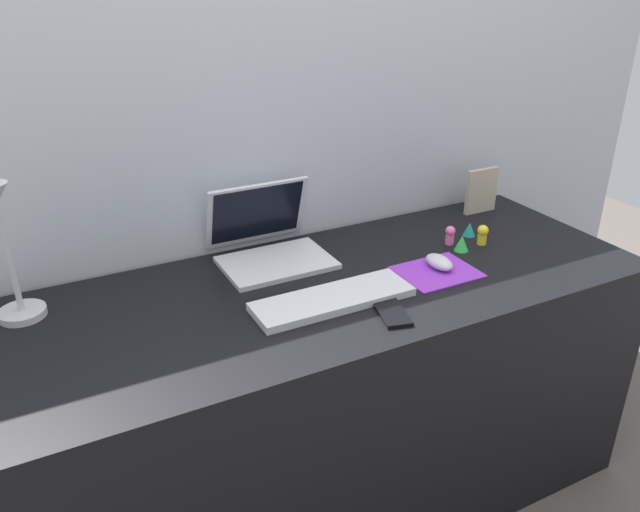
{
  "coord_description": "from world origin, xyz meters",
  "views": [
    {
      "loc": [
        -0.69,
        -1.28,
        1.52
      ],
      "look_at": [
        -0.03,
        0.0,
        0.83
      ],
      "focal_mm": 35.22,
      "sensor_mm": 36.0,
      "label": 1
    }
  ],
  "objects_px": {
    "toy_figurine_teal": "(469,229)",
    "desk_lamp": "(9,257)",
    "toy_figurine_pink": "(450,235)",
    "laptop": "(268,240)",
    "keyboard": "(333,299)",
    "toy_figurine_green": "(462,243)",
    "mouse": "(439,262)",
    "picture_frame": "(481,191)",
    "cell_phone": "(392,313)",
    "toy_figurine_yellow": "(483,234)"
  },
  "relations": [
    {
      "from": "desk_lamp",
      "to": "toy_figurine_teal",
      "type": "xyz_separation_m",
      "value": [
        1.26,
        -0.08,
        -0.15
      ]
    },
    {
      "from": "cell_phone",
      "to": "picture_frame",
      "type": "relative_size",
      "value": 0.85
    },
    {
      "from": "toy_figurine_pink",
      "to": "toy_figurine_teal",
      "type": "xyz_separation_m",
      "value": [
        0.09,
        0.02,
        -0.01
      ]
    },
    {
      "from": "laptop",
      "to": "toy_figurine_green",
      "type": "relative_size",
      "value": 6.43
    },
    {
      "from": "laptop",
      "to": "picture_frame",
      "type": "height_order",
      "value": "laptop"
    },
    {
      "from": "toy_figurine_teal",
      "to": "toy_figurine_yellow",
      "type": "xyz_separation_m",
      "value": [
        -0.01,
        -0.07,
        0.01
      ]
    },
    {
      "from": "desk_lamp",
      "to": "toy_figurine_green",
      "type": "distance_m",
      "value": 1.19
    },
    {
      "from": "mouse",
      "to": "toy_figurine_pink",
      "type": "xyz_separation_m",
      "value": [
        0.13,
        0.12,
        0.01
      ]
    },
    {
      "from": "cell_phone",
      "to": "toy_figurine_yellow",
      "type": "bearing_deg",
      "value": 39.4
    },
    {
      "from": "laptop",
      "to": "keyboard",
      "type": "bearing_deg",
      "value": -83.15
    },
    {
      "from": "cell_phone",
      "to": "toy_figurine_green",
      "type": "xyz_separation_m",
      "value": [
        0.38,
        0.21,
        0.02
      ]
    },
    {
      "from": "mouse",
      "to": "toy_figurine_pink",
      "type": "distance_m",
      "value": 0.18
    },
    {
      "from": "laptop",
      "to": "toy_figurine_pink",
      "type": "bearing_deg",
      "value": -18.04
    },
    {
      "from": "laptop",
      "to": "desk_lamp",
      "type": "distance_m",
      "value": 0.67
    },
    {
      "from": "cell_phone",
      "to": "toy_figurine_pink",
      "type": "relative_size",
      "value": 2.23
    },
    {
      "from": "laptop",
      "to": "picture_frame",
      "type": "bearing_deg",
      "value": -0.21
    },
    {
      "from": "mouse",
      "to": "toy_figurine_green",
      "type": "bearing_deg",
      "value": 27.09
    },
    {
      "from": "keyboard",
      "to": "toy_figurine_green",
      "type": "xyz_separation_m",
      "value": [
        0.48,
        0.1,
        0.01
      ]
    },
    {
      "from": "mouse",
      "to": "picture_frame",
      "type": "relative_size",
      "value": 0.64
    },
    {
      "from": "keyboard",
      "to": "toy_figurine_pink",
      "type": "xyz_separation_m",
      "value": [
        0.48,
        0.15,
        0.02
      ]
    },
    {
      "from": "mouse",
      "to": "toy_figurine_yellow",
      "type": "bearing_deg",
      "value": 19.37
    },
    {
      "from": "mouse",
      "to": "toy_figurine_green",
      "type": "height_order",
      "value": "toy_figurine_green"
    },
    {
      "from": "toy_figurine_yellow",
      "to": "desk_lamp",
      "type": "bearing_deg",
      "value": 173.36
    },
    {
      "from": "desk_lamp",
      "to": "toy_figurine_green",
      "type": "relative_size",
      "value": 7.88
    },
    {
      "from": "mouse",
      "to": "keyboard",
      "type": "bearing_deg",
      "value": -175.09
    },
    {
      "from": "mouse",
      "to": "picture_frame",
      "type": "bearing_deg",
      "value": 36.63
    },
    {
      "from": "laptop",
      "to": "mouse",
      "type": "relative_size",
      "value": 3.12
    },
    {
      "from": "keyboard",
      "to": "mouse",
      "type": "distance_m",
      "value": 0.35
    },
    {
      "from": "laptop",
      "to": "keyboard",
      "type": "distance_m",
      "value": 0.32
    },
    {
      "from": "desk_lamp",
      "to": "toy_figurine_teal",
      "type": "distance_m",
      "value": 1.27
    },
    {
      "from": "cell_phone",
      "to": "picture_frame",
      "type": "bearing_deg",
      "value": 48.19
    },
    {
      "from": "mouse",
      "to": "toy_figurine_yellow",
      "type": "height_order",
      "value": "toy_figurine_yellow"
    },
    {
      "from": "toy_figurine_teal",
      "to": "toy_figurine_green",
      "type": "xyz_separation_m",
      "value": [
        -0.09,
        -0.08,
        0.0
      ]
    },
    {
      "from": "mouse",
      "to": "cell_phone",
      "type": "relative_size",
      "value": 0.75
    },
    {
      "from": "toy_figurine_green",
      "to": "keyboard",
      "type": "bearing_deg",
      "value": -168.53
    },
    {
      "from": "toy_figurine_teal",
      "to": "cell_phone",
      "type": "bearing_deg",
      "value": -148.59
    },
    {
      "from": "toy_figurine_teal",
      "to": "desk_lamp",
      "type": "bearing_deg",
      "value": 176.46
    },
    {
      "from": "picture_frame",
      "to": "toy_figurine_yellow",
      "type": "bearing_deg",
      "value": -128.8
    },
    {
      "from": "laptop",
      "to": "toy_figurine_pink",
      "type": "xyz_separation_m",
      "value": [
        0.52,
        -0.17,
        -0.02
      ]
    },
    {
      "from": "keyboard",
      "to": "toy_figurine_teal",
      "type": "xyz_separation_m",
      "value": [
        0.57,
        0.17,
        0.01
      ]
    },
    {
      "from": "laptop",
      "to": "desk_lamp",
      "type": "height_order",
      "value": "desk_lamp"
    },
    {
      "from": "mouse",
      "to": "toy_figurine_green",
      "type": "distance_m",
      "value": 0.15
    },
    {
      "from": "toy_figurine_pink",
      "to": "toy_figurine_green",
      "type": "distance_m",
      "value": 0.05
    },
    {
      "from": "laptop",
      "to": "toy_figurine_yellow",
      "type": "distance_m",
      "value": 0.64
    },
    {
      "from": "cell_phone",
      "to": "keyboard",
      "type": "bearing_deg",
      "value": 144.24
    },
    {
      "from": "toy_figurine_pink",
      "to": "toy_figurine_green",
      "type": "relative_size",
      "value": 1.23
    },
    {
      "from": "mouse",
      "to": "toy_figurine_teal",
      "type": "bearing_deg",
      "value": 32.74
    },
    {
      "from": "desk_lamp",
      "to": "toy_figurine_yellow",
      "type": "xyz_separation_m",
      "value": [
        1.25,
        -0.15,
        -0.14
      ]
    },
    {
      "from": "toy_figurine_teal",
      "to": "toy_figurine_green",
      "type": "height_order",
      "value": "toy_figurine_green"
    },
    {
      "from": "cell_phone",
      "to": "toy_figurine_green",
      "type": "height_order",
      "value": "toy_figurine_green"
    }
  ]
}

